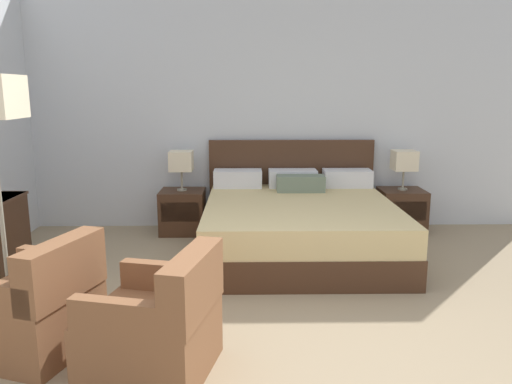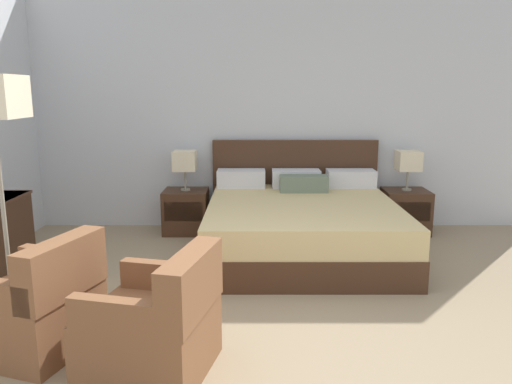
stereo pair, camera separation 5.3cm
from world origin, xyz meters
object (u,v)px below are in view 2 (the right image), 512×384
(bed, at_px, (299,224))
(nightstand_left, at_px, (184,211))
(table_lamp_left, at_px, (183,161))
(armchair_by_window, at_px, (35,308))
(nightstand_right, at_px, (403,211))
(armchair_companion, at_px, (154,328))
(table_lamp_right, at_px, (406,161))

(bed, relative_size, nightstand_left, 4.13)
(table_lamp_left, distance_m, armchair_by_window, 2.84)
(nightstand_left, distance_m, nightstand_right, 2.59)
(nightstand_right, bearing_deg, armchair_companion, -128.13)
(table_lamp_right, xyz_separation_m, armchair_companion, (-2.35, -3.00, -0.56))
(bed, bearing_deg, table_lamp_right, 29.75)
(bed, relative_size, table_lamp_left, 4.56)
(nightstand_left, relative_size, armchair_by_window, 0.59)
(table_lamp_left, height_order, armchair_by_window, table_lamp_left)
(bed, distance_m, table_lamp_right, 1.59)
(nightstand_right, height_order, table_lamp_left, table_lamp_left)
(bed, xyz_separation_m, table_lamp_right, (1.29, 0.74, 0.55))
(armchair_by_window, distance_m, armchair_companion, 0.87)
(bed, relative_size, table_lamp_right, 4.56)
(table_lamp_right, xyz_separation_m, armchair_by_window, (-3.17, -2.72, -0.56))
(armchair_by_window, bearing_deg, bed, 46.49)
(armchair_by_window, bearing_deg, table_lamp_right, 40.60)
(nightstand_left, xyz_separation_m, armchair_by_window, (-0.59, -2.72, 0.03))
(table_lamp_left, distance_m, table_lamp_right, 2.59)
(table_lamp_left, distance_m, armchair_companion, 3.06)
(nightstand_right, bearing_deg, table_lamp_right, 90.00)
(bed, xyz_separation_m, table_lamp_left, (-1.29, 0.74, 0.55))
(nightstand_right, xyz_separation_m, table_lamp_right, (0.00, 0.00, 0.59))
(table_lamp_right, bearing_deg, bed, -150.25)
(table_lamp_left, bearing_deg, armchair_by_window, -102.18)
(nightstand_right, bearing_deg, table_lamp_left, 179.97)
(nightstand_left, height_order, armchair_by_window, armchair_by_window)
(bed, bearing_deg, table_lamp_left, 150.27)
(nightstand_left, bearing_deg, armchair_companion, -85.49)
(bed, distance_m, nightstand_right, 1.49)
(bed, bearing_deg, nightstand_right, 29.71)
(nightstand_right, xyz_separation_m, armchair_by_window, (-3.17, -2.72, 0.03))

